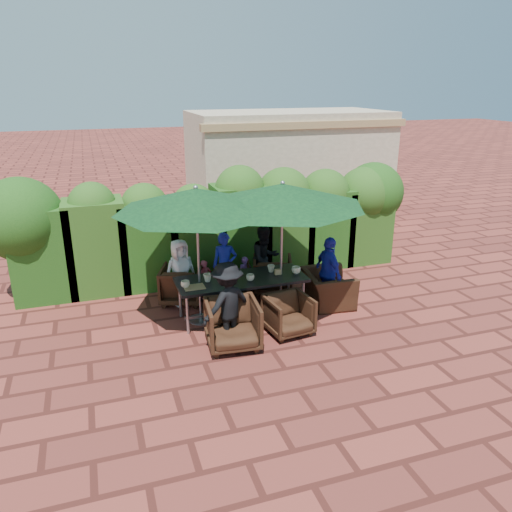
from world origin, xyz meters
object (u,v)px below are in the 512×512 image
object	(u,v)px
chair_far_mid	(232,278)
chair_near_right	(289,313)
chair_end_right	(328,283)
chair_far_right	(272,273)
chair_far_left	(182,283)
dining_table	(241,282)
chair_near_left	(233,322)
umbrella_left	(196,200)
umbrella_right	(282,195)

from	to	relation	value
chair_far_mid	chair_near_right	xyz separation A→B (m)	(0.47, -1.86, 0.01)
chair_far_mid	chair_end_right	world-z (taller)	chair_end_right
chair_far_mid	chair_far_right	world-z (taller)	chair_far_right
chair_far_left	chair_far_right	distance (m)	1.85
dining_table	chair_near_left	size ratio (longest dim) A/B	2.72
dining_table	chair_near_right	size ratio (longest dim) A/B	3.15
chair_far_right	umbrella_left	bearing A→B (deg)	45.65
chair_near_left	chair_near_right	xyz separation A→B (m)	(1.02, 0.14, -0.06)
chair_far_left	chair_far_mid	size ratio (longest dim) A/B	1.10
umbrella_left	chair_far_left	bearing A→B (deg)	100.48
umbrella_right	chair_far_mid	size ratio (longest dim) A/B	4.06
chair_near_left	chair_end_right	size ratio (longest dim) A/B	0.86
chair_far_left	chair_end_right	xyz separation A→B (m)	(2.64, -0.98, 0.04)
chair_far_right	chair_near_right	bearing A→B (deg)	97.41
umbrella_left	umbrella_right	distance (m)	1.50
chair_far_left	chair_near_right	xyz separation A→B (m)	(1.49, -1.83, -0.03)
umbrella_left	chair_near_right	xyz separation A→B (m)	(1.32, -0.93, -1.85)
chair_far_mid	chair_far_right	bearing A→B (deg)	-168.77
chair_far_right	chair_far_left	bearing A→B (deg)	17.16
dining_table	chair_far_mid	xyz separation A→B (m)	(0.11, 1.02, -0.31)
umbrella_left	chair_end_right	size ratio (longest dim) A/B	2.79
umbrella_right	chair_near_left	world-z (taller)	umbrella_right
chair_near_left	umbrella_left	bearing A→B (deg)	110.92
umbrella_right	chair_far_mid	world-z (taller)	umbrella_right
chair_far_right	chair_far_mid	bearing A→B (deg)	12.82
dining_table	chair_far_right	distance (m)	1.35
chair_near_right	chair_far_left	bearing A→B (deg)	121.92
chair_end_right	chair_near_right	bearing A→B (deg)	132.50
umbrella_right	dining_table	bearing A→B (deg)	178.86
umbrella_right	chair_near_left	size ratio (longest dim) A/B	3.44
dining_table	chair_far_right	size ratio (longest dim) A/B	2.92
chair_near_left	chair_near_right	bearing A→B (deg)	13.30
chair_far_mid	chair_near_left	bearing A→B (deg)	91.85
umbrella_right	chair_near_right	size ratio (longest dim) A/B	3.99
chair_far_mid	chair_far_right	distance (m)	0.84
dining_table	chair_far_mid	world-z (taller)	dining_table
chair_near_right	chair_end_right	distance (m)	1.43
umbrella_right	chair_far_right	distance (m)	2.06
dining_table	umbrella_right	bearing A→B (deg)	-1.14
chair_near_right	chair_far_mid	bearing A→B (deg)	96.99
dining_table	chair_near_right	distance (m)	1.07
dining_table	umbrella_left	size ratio (longest dim) A/B	0.84
umbrella_left	chair_near_left	bearing A→B (deg)	-74.48
dining_table	chair_near_right	bearing A→B (deg)	-55.77
chair_far_mid	chair_end_right	distance (m)	1.91
chair_near_right	umbrella_left	bearing A→B (deg)	137.76
chair_far_left	chair_near_right	world-z (taller)	chair_far_left
chair_far_right	chair_near_left	distance (m)	2.36
dining_table	umbrella_right	world-z (taller)	umbrella_right
umbrella_left	chair_end_right	bearing A→B (deg)	-1.75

